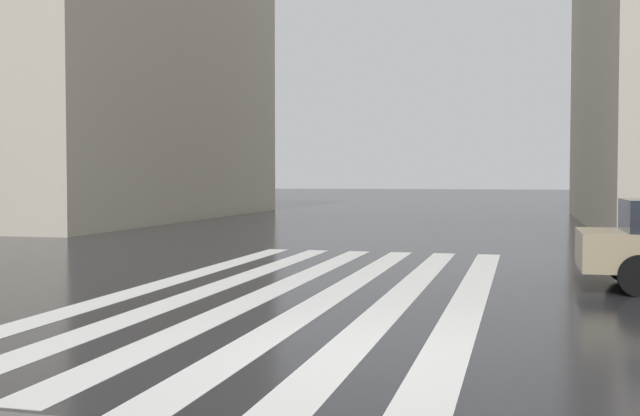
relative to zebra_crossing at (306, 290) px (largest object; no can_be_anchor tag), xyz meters
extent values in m
plane|color=black|center=(-4.00, -1.71, 0.00)|extent=(220.00, 220.00, 0.00)
cube|color=silver|center=(0.00, -2.50, 0.00)|extent=(13.00, 0.50, 0.01)
cube|color=silver|center=(0.00, -1.50, 0.00)|extent=(13.00, 0.50, 0.01)
cube|color=silver|center=(0.00, -0.50, 0.00)|extent=(13.00, 0.50, 0.01)
cube|color=silver|center=(0.00, 0.50, 0.00)|extent=(13.00, 0.50, 0.01)
cube|color=silver|center=(0.00, 1.50, 0.00)|extent=(13.00, 0.50, 0.01)
cube|color=silver|center=(0.00, 2.50, 0.00)|extent=(13.00, 0.50, 0.01)
cylinder|color=black|center=(2.33, -4.90, 0.31)|extent=(0.20, 0.62, 0.62)
cylinder|color=black|center=(0.67, -4.90, 0.31)|extent=(0.20, 0.62, 0.62)
camera|label=1|loc=(-11.57, -3.23, 1.75)|focal=43.84mm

